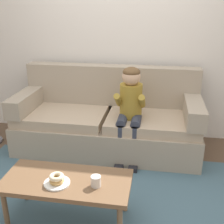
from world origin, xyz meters
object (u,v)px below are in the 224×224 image
at_px(toy_controller, 33,174).
at_px(person_child, 130,105).
at_px(coffee_table, 67,184).
at_px(couch, 108,121).
at_px(donut, 57,180).
at_px(mug, 96,181).

bearing_deg(toy_controller, person_child, 51.12).
height_order(coffee_table, toy_controller, coffee_table).
bearing_deg(coffee_table, couch, 85.87).
relative_size(couch, person_child, 2.04).
distance_m(coffee_table, toy_controller, 0.88).
relative_size(couch, donut, 18.77).
bearing_deg(toy_controller, donut, -30.52).
bearing_deg(person_child, mug, -96.54).
xyz_separation_m(mug, toy_controller, (-0.84, 0.61, -0.43)).
height_order(couch, mug, couch).
bearing_deg(donut, coffee_table, 51.93).
relative_size(coffee_table, toy_controller, 4.71).
height_order(couch, person_child, person_child).
distance_m(person_child, donut, 1.33).
height_order(donut, toy_controller, donut).
bearing_deg(donut, person_child, 69.73).
bearing_deg(couch, mug, -83.51).
bearing_deg(coffee_table, mug, -10.25).
xyz_separation_m(coffee_table, mug, (0.26, -0.05, 0.09)).
bearing_deg(couch, person_child, -35.57).
bearing_deg(person_child, couch, 144.43).
bearing_deg(couch, coffee_table, -94.13).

